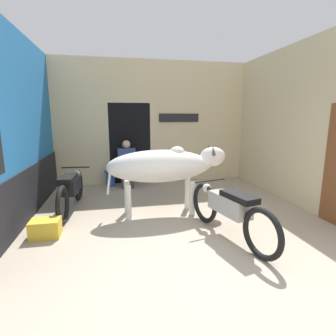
{
  "coord_description": "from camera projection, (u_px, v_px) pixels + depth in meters",
  "views": [
    {
      "loc": [
        -1.08,
        -2.64,
        1.86
      ],
      "look_at": [
        -0.11,
        2.1,
        0.9
      ],
      "focal_mm": 28.0,
      "sensor_mm": 36.0,
      "label": 1
    }
  ],
  "objects": [
    {
      "name": "wall_left_shopfront",
      "position": [
        15.0,
        130.0,
        4.49
      ],
      "size": [
        0.25,
        4.67,
        3.36
      ],
      "color": "#236BAD",
      "rests_on": "ground_plane"
    },
    {
      "name": "motorcycle_near",
      "position": [
        229.0,
        209.0,
        4.01
      ],
      "size": [
        0.69,
        2.04,
        0.81
      ],
      "color": "black",
      "rests_on": "ground_plane"
    },
    {
      "name": "ground_plane",
      "position": [
        212.0,
        276.0,
        3.11
      ],
      "size": [
        30.0,
        30.0,
        0.0
      ],
      "primitive_type": "plane",
      "color": "tan"
    },
    {
      "name": "motorcycle_far",
      "position": [
        71.0,
        188.0,
        5.19
      ],
      "size": [
        0.58,
        2.03,
        0.79
      ],
      "color": "black",
      "rests_on": "ground_plane"
    },
    {
      "name": "crate",
      "position": [
        45.0,
        228.0,
        4.09
      ],
      "size": [
        0.44,
        0.32,
        0.28
      ],
      "color": "gold",
      "rests_on": "ground_plane"
    },
    {
      "name": "plastic_stool",
      "position": [
        111.0,
        178.0,
        7.07
      ],
      "size": [
        0.33,
        0.33,
        0.42
      ],
      "color": "#2856B2",
      "rests_on": "ground_plane"
    },
    {
      "name": "cow",
      "position": [
        165.0,
        166.0,
        4.95
      ],
      "size": [
        2.31,
        0.66,
        1.33
      ],
      "color": "silver",
      "rests_on": "ground_plane"
    },
    {
      "name": "wall_right_with_door",
      "position": [
        298.0,
        126.0,
        5.52
      ],
      "size": [
        0.22,
        4.67,
        3.36
      ],
      "color": "beige",
      "rests_on": "ground_plane"
    },
    {
      "name": "wall_back_with_doorway",
      "position": [
        144.0,
        130.0,
        7.51
      ],
      "size": [
        5.31,
        0.93,
        3.36
      ],
      "color": "beige",
      "rests_on": "ground_plane"
    },
    {
      "name": "shopkeeper_seated",
      "position": [
        127.0,
        163.0,
        6.87
      ],
      "size": [
        0.45,
        0.33,
        1.25
      ],
      "color": "#3D3842",
      "rests_on": "ground_plane"
    }
  ]
}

